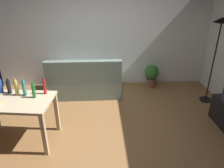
{
  "coord_description": "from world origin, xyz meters",
  "views": [
    {
      "loc": [
        -0.1,
        -2.98,
        2.39
      ],
      "look_at": [
        0.1,
        0.5,
        0.75
      ],
      "focal_mm": 34.37,
      "sensor_mm": 36.0,
      "label": 1
    }
  ],
  "objects_px": {
    "couch": "(85,82)",
    "desk": "(14,106)",
    "bottle_squat": "(16,88)",
    "bottle_green": "(34,91)",
    "potted_plant": "(151,74)",
    "bottle_dark": "(9,87)",
    "bottle_tall": "(24,88)",
    "bottle_red": "(45,86)",
    "bottle_blue": "(0,86)",
    "torchiere_lamp": "(218,38)"
  },
  "relations": [
    {
      "from": "bottle_squat",
      "to": "bottle_red",
      "type": "relative_size",
      "value": 1.0
    },
    {
      "from": "potted_plant",
      "to": "bottle_blue",
      "type": "relative_size",
      "value": 2.09
    },
    {
      "from": "couch",
      "to": "bottle_dark",
      "type": "bearing_deg",
      "value": 50.36
    },
    {
      "from": "couch",
      "to": "desk",
      "type": "height_order",
      "value": "couch"
    },
    {
      "from": "torchiere_lamp",
      "to": "bottle_squat",
      "type": "distance_m",
      "value": 3.85
    },
    {
      "from": "torchiere_lamp",
      "to": "bottle_green",
      "type": "height_order",
      "value": "torchiere_lamp"
    },
    {
      "from": "desk",
      "to": "bottle_tall",
      "type": "relative_size",
      "value": 4.44
    },
    {
      "from": "bottle_red",
      "to": "desk",
      "type": "bearing_deg",
      "value": -158.62
    },
    {
      "from": "desk",
      "to": "bottle_dark",
      "type": "height_order",
      "value": "bottle_dark"
    },
    {
      "from": "bottle_squat",
      "to": "bottle_blue",
      "type": "bearing_deg",
      "value": 161.53
    },
    {
      "from": "bottle_squat",
      "to": "bottle_green",
      "type": "xyz_separation_m",
      "value": [
        0.3,
        -0.1,
        -0.02
      ]
    },
    {
      "from": "bottle_blue",
      "to": "bottle_dark",
      "type": "xyz_separation_m",
      "value": [
        0.14,
        -0.02,
        -0.01
      ]
    },
    {
      "from": "desk",
      "to": "potted_plant",
      "type": "xyz_separation_m",
      "value": [
        2.64,
        1.91,
        -0.32
      ]
    },
    {
      "from": "desk",
      "to": "bottle_squat",
      "type": "xyz_separation_m",
      "value": [
        0.03,
        0.16,
        0.24
      ]
    },
    {
      "from": "desk",
      "to": "bottle_tall",
      "type": "bearing_deg",
      "value": 49.97
    },
    {
      "from": "torchiere_lamp",
      "to": "bottle_blue",
      "type": "distance_m",
      "value": 4.11
    },
    {
      "from": "torchiere_lamp",
      "to": "bottle_dark",
      "type": "xyz_separation_m",
      "value": [
        -3.84,
        -0.89,
        -0.54
      ]
    },
    {
      "from": "torchiere_lamp",
      "to": "bottle_tall",
      "type": "bearing_deg",
      "value": -164.54
    },
    {
      "from": "couch",
      "to": "potted_plant",
      "type": "height_order",
      "value": "couch"
    },
    {
      "from": "torchiere_lamp",
      "to": "bottle_dark",
      "type": "distance_m",
      "value": 3.98
    },
    {
      "from": "bottle_blue",
      "to": "torchiere_lamp",
      "type": "bearing_deg",
      "value": 12.36
    },
    {
      "from": "torchiere_lamp",
      "to": "bottle_green",
      "type": "relative_size",
      "value": 6.91
    },
    {
      "from": "couch",
      "to": "bottle_dark",
      "type": "distance_m",
      "value": 1.85
    },
    {
      "from": "torchiere_lamp",
      "to": "couch",
      "type": "bearing_deg",
      "value": 170.24
    },
    {
      "from": "bottle_squat",
      "to": "couch",
      "type": "bearing_deg",
      "value": 55.83
    },
    {
      "from": "potted_plant",
      "to": "bottle_tall",
      "type": "distance_m",
      "value": 3.1
    },
    {
      "from": "bottle_squat",
      "to": "potted_plant",
      "type": "bearing_deg",
      "value": 33.81
    },
    {
      "from": "desk",
      "to": "bottle_tall",
      "type": "height_order",
      "value": "bottle_tall"
    },
    {
      "from": "desk",
      "to": "bottle_squat",
      "type": "height_order",
      "value": "bottle_squat"
    },
    {
      "from": "potted_plant",
      "to": "bottle_dark",
      "type": "xyz_separation_m",
      "value": [
        -2.76,
        -1.67,
        0.54
      ]
    },
    {
      "from": "bottle_blue",
      "to": "bottle_tall",
      "type": "bearing_deg",
      "value": -15.21
    },
    {
      "from": "torchiere_lamp",
      "to": "bottle_blue",
      "type": "relative_size",
      "value": 6.63
    },
    {
      "from": "torchiere_lamp",
      "to": "bottle_dark",
      "type": "height_order",
      "value": "torchiere_lamp"
    },
    {
      "from": "potted_plant",
      "to": "bottle_green",
      "type": "distance_m",
      "value": 3.01
    },
    {
      "from": "bottle_tall",
      "to": "bottle_red",
      "type": "height_order",
      "value": "bottle_red"
    },
    {
      "from": "bottle_green",
      "to": "desk",
      "type": "bearing_deg",
      "value": -169.04
    },
    {
      "from": "bottle_blue",
      "to": "bottle_red",
      "type": "xyz_separation_m",
      "value": [
        0.73,
        -0.08,
        0.01
      ]
    },
    {
      "from": "torchiere_lamp",
      "to": "desk",
      "type": "relative_size",
      "value": 1.42
    },
    {
      "from": "torchiere_lamp",
      "to": "potted_plant",
      "type": "bearing_deg",
      "value": 144.2
    },
    {
      "from": "desk",
      "to": "bottle_squat",
      "type": "distance_m",
      "value": 0.29
    },
    {
      "from": "desk",
      "to": "bottle_dark",
      "type": "xyz_separation_m",
      "value": [
        -0.12,
        0.24,
        0.22
      ]
    },
    {
      "from": "potted_plant",
      "to": "bottle_blue",
      "type": "bearing_deg",
      "value": -150.34
    },
    {
      "from": "bottle_dark",
      "to": "bottle_tall",
      "type": "height_order",
      "value": "bottle_tall"
    },
    {
      "from": "bottle_dark",
      "to": "bottle_red",
      "type": "bearing_deg",
      "value": -5.64
    },
    {
      "from": "bottle_dark",
      "to": "bottle_squat",
      "type": "xyz_separation_m",
      "value": [
        0.15,
        -0.08,
        0.02
      ]
    },
    {
      "from": "couch",
      "to": "desk",
      "type": "bearing_deg",
      "value": 57.86
    },
    {
      "from": "bottle_dark",
      "to": "bottle_green",
      "type": "xyz_separation_m",
      "value": [
        0.44,
        -0.18,
        0.01
      ]
    },
    {
      "from": "bottle_green",
      "to": "bottle_blue",
      "type": "bearing_deg",
      "value": 161.5
    },
    {
      "from": "couch",
      "to": "potted_plant",
      "type": "relative_size",
      "value": 2.88
    },
    {
      "from": "couch",
      "to": "bottle_squat",
      "type": "bearing_deg",
      "value": 55.83
    }
  ]
}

